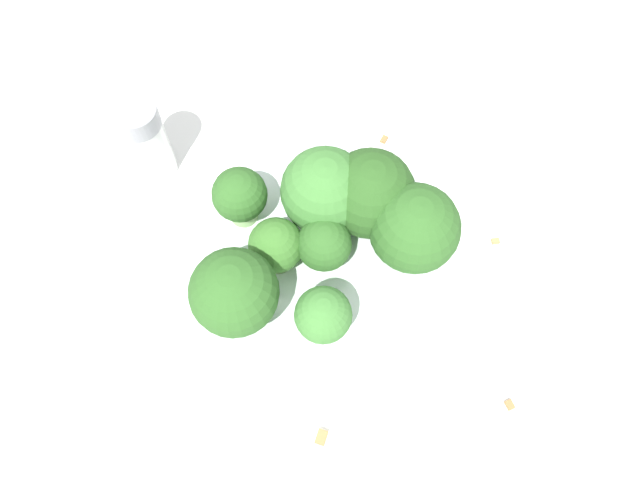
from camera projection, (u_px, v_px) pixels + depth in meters
ground_plane at (320, 287)px, 0.45m from camera, size 3.00×3.00×0.00m
bowl at (320, 275)px, 0.43m from camera, size 0.19×0.19×0.05m
broccoli_floret_0 at (315, 191)px, 0.40m from camera, size 0.06×0.06×0.06m
broccoli_floret_1 at (326, 246)px, 0.39m from camera, size 0.03×0.03×0.04m
broccoli_floret_2 at (236, 197)px, 0.40m from camera, size 0.04×0.04×0.05m
broccoli_floret_3 at (230, 293)px, 0.36m from camera, size 0.05×0.05×0.07m
broccoli_floret_4 at (272, 239)px, 0.39m from camera, size 0.04×0.04×0.04m
broccoli_floret_5 at (326, 316)px, 0.36m from camera, size 0.03×0.03×0.05m
broccoli_floret_6 at (366, 194)px, 0.40m from camera, size 0.06×0.06×0.06m
broccoli_floret_7 at (410, 229)px, 0.39m from camera, size 0.06×0.06×0.06m
pepper_shaker at (143, 141)px, 0.46m from camera, size 0.03×0.03×0.08m
almond_crumb_0 at (492, 240)px, 0.47m from camera, size 0.01×0.00×0.01m
almond_crumb_1 at (315, 437)px, 0.41m from camera, size 0.01×0.01×0.01m
almond_crumb_2 at (506, 404)px, 0.42m from camera, size 0.01×0.01×0.01m
almond_crumb_3 at (381, 138)px, 0.51m from camera, size 0.01×0.01×0.01m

